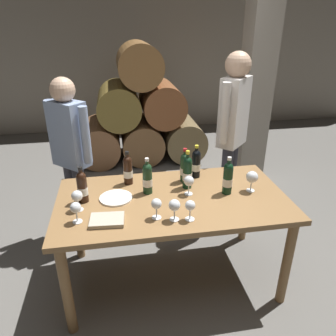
{
  "coord_description": "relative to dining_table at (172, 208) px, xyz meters",
  "views": [
    {
      "loc": [
        -0.38,
        -2.02,
        1.96
      ],
      "look_at": [
        0.0,
        0.2,
        0.91
      ],
      "focal_mm": 34.21,
      "sensor_mm": 36.0,
      "label": 1
    }
  ],
  "objects": [
    {
      "name": "ground_plane",
      "position": [
        0.0,
        0.0,
        -0.67
      ],
      "size": [
        14.0,
        14.0,
        0.0
      ],
      "primitive_type": "plane",
      "color": "#66635E"
    },
    {
      "name": "cellar_back_wall",
      "position": [
        0.0,
        4.2,
        0.73
      ],
      "size": [
        10.0,
        0.24,
        2.8
      ],
      "primitive_type": "cube",
      "color": "gray",
      "rests_on": "ground_plane"
    },
    {
      "name": "barrel_stack",
      "position": [
        0.0,
        2.6,
        -0.01
      ],
      "size": [
        1.86,
        0.9,
        1.69
      ],
      "color": "brown",
      "rests_on": "ground_plane"
    },
    {
      "name": "stone_pillar",
      "position": [
        1.3,
        1.6,
        0.63
      ],
      "size": [
        0.32,
        0.32,
        2.6
      ],
      "primitive_type": "cube",
      "color": "gray",
      "rests_on": "ground_plane"
    },
    {
      "name": "dining_table",
      "position": [
        0.0,
        0.0,
        0.0
      ],
      "size": [
        1.7,
        0.9,
        0.76
      ],
      "color": "olive",
      "rests_on": "ground_plane"
    },
    {
      "name": "wine_bottle_0",
      "position": [
        0.14,
        0.14,
        0.22
      ],
      "size": [
        0.07,
        0.07,
        0.31
      ],
      "color": "black",
      "rests_on": "dining_table"
    },
    {
      "name": "wine_bottle_1",
      "position": [
        0.42,
        0.0,
        0.22
      ],
      "size": [
        0.07,
        0.07,
        0.3
      ],
      "color": "black",
      "rests_on": "dining_table"
    },
    {
      "name": "wine_bottle_2",
      "position": [
        -0.17,
        0.11,
        0.22
      ],
      "size": [
        0.07,
        0.07,
        0.29
      ],
      "color": "#19381E",
      "rests_on": "dining_table"
    },
    {
      "name": "wine_bottle_3",
      "position": [
        -0.64,
        0.06,
        0.21
      ],
      "size": [
        0.07,
        0.07,
        0.28
      ],
      "color": "black",
      "rests_on": "dining_table"
    },
    {
      "name": "wine_bottle_4",
      "position": [
        0.25,
        0.31,
        0.21
      ],
      "size": [
        0.07,
        0.07,
        0.28
      ],
      "color": "black",
      "rests_on": "dining_table"
    },
    {
      "name": "wine_bottle_5",
      "position": [
        -0.31,
        0.28,
        0.21
      ],
      "size": [
        0.07,
        0.07,
        0.27
      ],
      "color": "black",
      "rests_on": "dining_table"
    },
    {
      "name": "wine_bottle_6",
      "position": [
        0.15,
        0.25,
        0.21
      ],
      "size": [
        0.07,
        0.07,
        0.28
      ],
      "color": "#19381E",
      "rests_on": "dining_table"
    },
    {
      "name": "wine_glass_0",
      "position": [
        -0.15,
        -0.24,
        0.19
      ],
      "size": [
        0.07,
        0.07,
        0.15
      ],
      "color": "white",
      "rests_on": "dining_table"
    },
    {
      "name": "wine_glass_1",
      "position": [
        0.06,
        -0.3,
        0.19
      ],
      "size": [
        0.07,
        0.07,
        0.14
      ],
      "color": "white",
      "rests_on": "dining_table"
    },
    {
      "name": "wine_glass_2",
      "position": [
        -0.04,
        -0.29,
        0.2
      ],
      "size": [
        0.08,
        0.08,
        0.15
      ],
      "color": "white",
      "rests_on": "dining_table"
    },
    {
      "name": "wine_glass_3",
      "position": [
        0.61,
        -0.0,
        0.21
      ],
      "size": [
        0.09,
        0.09,
        0.16
      ],
      "color": "white",
      "rests_on": "dining_table"
    },
    {
      "name": "wine_glass_4",
      "position": [
        -0.67,
        -0.06,
        0.2
      ],
      "size": [
        0.08,
        0.08,
        0.15
      ],
      "color": "white",
      "rests_on": "dining_table"
    },
    {
      "name": "wine_glass_5",
      "position": [
        0.13,
        0.03,
        0.2
      ],
      "size": [
        0.08,
        0.08,
        0.15
      ],
      "color": "white",
      "rests_on": "dining_table"
    },
    {
      "name": "wine_glass_6",
      "position": [
        -0.67,
        -0.2,
        0.19
      ],
      "size": [
        0.07,
        0.07,
        0.15
      ],
      "color": "white",
      "rests_on": "dining_table"
    },
    {
      "name": "tasting_notebook",
      "position": [
        -0.48,
        -0.24,
        0.11
      ],
      "size": [
        0.23,
        0.18,
        0.03
      ],
      "primitive_type": "cube",
      "rotation": [
        0.0,
        0.0,
        -0.08
      ],
      "color": "#B2A893",
      "rests_on": "dining_table"
    },
    {
      "name": "serving_plate",
      "position": [
        -0.41,
        0.05,
        0.1
      ],
      "size": [
        0.24,
        0.24,
        0.01
      ],
      "primitive_type": "cylinder",
      "color": "white",
      "rests_on": "dining_table"
    },
    {
      "name": "sommelier_presenting",
      "position": [
        0.72,
        0.75,
        0.37
      ],
      "size": [
        0.37,
        0.38,
        1.72
      ],
      "color": "#383842",
      "rests_on": "ground_plane"
    },
    {
      "name": "taster_seated_left",
      "position": [
        -0.79,
        0.72,
        0.25
      ],
      "size": [
        0.39,
        0.36,
        1.54
      ],
      "color": "#383842",
      "rests_on": "ground_plane"
    }
  ]
}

